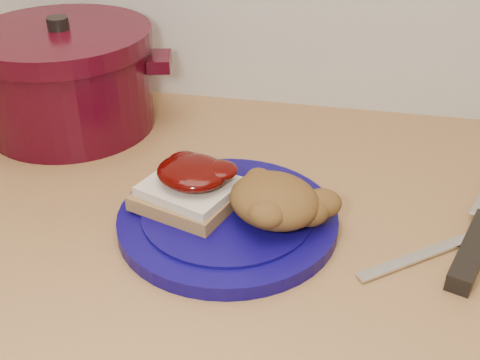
% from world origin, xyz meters
% --- Properties ---
extents(plate, '(0.33, 0.33, 0.02)m').
position_xyz_m(plate, '(0.01, 1.46, 0.91)').
color(plate, '#0C0550').
rests_on(plate, wood_countertop).
extents(sandwich, '(0.13, 0.12, 0.05)m').
position_xyz_m(sandwich, '(-0.04, 1.47, 0.94)').
color(sandwich, olive).
rests_on(sandwich, plate).
extents(stuffing_mound, '(0.13, 0.12, 0.05)m').
position_xyz_m(stuffing_mound, '(0.06, 1.45, 0.95)').
color(stuffing_mound, brown).
rests_on(stuffing_mound, plate).
extents(butter_knife, '(0.14, 0.12, 0.00)m').
position_xyz_m(butter_knife, '(0.22, 1.45, 0.90)').
color(butter_knife, silver).
rests_on(butter_knife, wood_countertop).
extents(dutch_oven, '(0.31, 0.31, 0.16)m').
position_xyz_m(dutch_oven, '(-0.27, 1.66, 0.97)').
color(dutch_oven, '#3A0510').
rests_on(dutch_oven, wood_countertop).
extents(pepper_grinder, '(0.06, 0.06, 0.12)m').
position_xyz_m(pepper_grinder, '(-0.38, 1.72, 0.96)').
color(pepper_grinder, black).
rests_on(pepper_grinder, wood_countertop).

